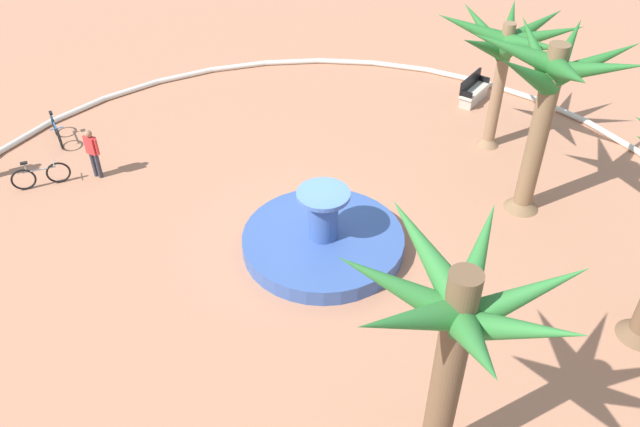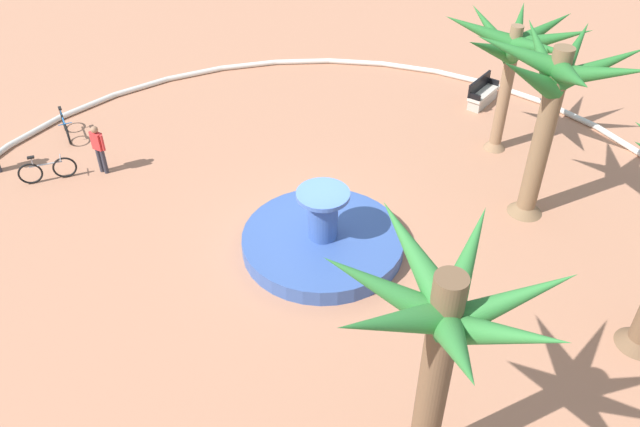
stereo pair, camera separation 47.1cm
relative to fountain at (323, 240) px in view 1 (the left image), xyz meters
name	(u,v)px [view 1 (the left image)]	position (x,y,z in m)	size (l,w,h in m)	color
ground_plane	(319,240)	(-0.09, -0.35, -0.28)	(80.00, 80.00, 0.00)	tan
plaza_curb	(319,237)	(-0.09, -0.35, -0.18)	(22.87, 22.87, 0.20)	silver
fountain	(323,240)	(0.00, 0.00, 0.00)	(4.33, 4.33, 1.85)	#38569E
palm_tree_near_fountain	(551,88)	(-5.85, 1.73, 3.56)	(4.04, 4.11, 5.30)	brown
palm_tree_by_curb	(455,330)	(1.77, 6.34, 3.44)	(3.95, 4.11, 5.20)	brown
palm_tree_mid_plaza	(507,45)	(-7.55, -1.30, 3.23)	(4.38, 4.35, 4.48)	#8E6B4C
bench_southeast	(473,93)	(-9.29, -3.84, 0.06)	(1.67, 1.03, 1.00)	beige
bicycle_red_frame	(57,131)	(4.36, -9.52, 0.10)	(0.44, 1.72, 0.94)	black
bicycle_by_lamppost	(41,175)	(5.50, -7.16, 0.10)	(1.70, 0.52, 0.94)	black
person_cyclist_helmet	(93,151)	(3.93, -6.73, 0.63)	(0.34, 0.47, 1.64)	#33333D
person_pedestrian_stroll	(544,105)	(-9.79, -1.10, 0.61)	(0.53, 0.24, 1.61)	#33333D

